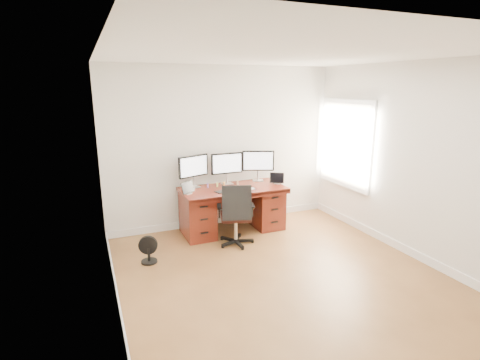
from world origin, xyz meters
name	(u,v)px	position (x,y,z in m)	size (l,w,h in m)	color
ground	(286,281)	(0.00, 0.00, 0.00)	(4.50, 4.50, 0.00)	brown
back_wall	(223,147)	(0.00, 2.25, 1.35)	(4.00, 0.10, 2.70)	silver
right_wall	(411,161)	(2.00, 0.11, 1.35)	(0.10, 4.50, 2.70)	silver
desk	(232,207)	(0.00, 1.83, 0.40)	(1.70, 0.80, 0.75)	#591C11
office_chair	(236,225)	(-0.17, 1.25, 0.32)	(0.65, 0.65, 0.98)	black
floor_fan	(149,250)	(-1.50, 1.17, 0.18)	(0.26, 0.22, 0.38)	black
monitor_left	(193,167)	(-0.58, 2.07, 1.09)	(0.53, 0.21, 0.53)	silver
monitor_center	(227,164)	(0.00, 2.07, 1.09)	(0.55, 0.14, 0.53)	silver
monitor_right	(258,162)	(0.58, 2.07, 1.09)	(0.52, 0.23, 0.53)	silver
tablet_left	(188,188)	(-0.76, 1.75, 0.84)	(0.24, 0.18, 0.19)	silver
tablet_right	(277,179)	(0.79, 1.75, 0.84)	(0.24, 0.18, 0.19)	silver
keyboard	(237,190)	(-0.01, 1.62, 0.76)	(0.25, 0.11, 0.01)	silver
trackpad	(251,189)	(0.24, 1.62, 0.76)	(0.12, 0.12, 0.01)	silver
drawing_tablet	(223,191)	(-0.24, 1.65, 0.76)	(0.24, 0.15, 0.01)	black
phone	(232,187)	(-0.01, 1.82, 0.76)	(0.14, 0.07, 0.01)	black
figurine_purple	(208,185)	(-0.38, 1.95, 0.79)	(0.03, 0.03, 0.08)	#8466CD
figurine_yellow	(217,184)	(-0.22, 1.95, 0.79)	(0.03, 0.03, 0.08)	#DEDE66
figurine_orange	(224,184)	(-0.10, 1.95, 0.79)	(0.03, 0.03, 0.08)	#F1A143
figurine_brown	(237,182)	(0.14, 1.95, 0.79)	(0.03, 0.03, 0.08)	#92714A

